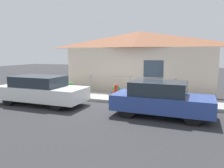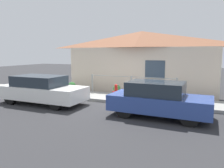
{
  "view_description": "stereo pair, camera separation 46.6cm",
  "coord_description": "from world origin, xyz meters",
  "px_view_note": "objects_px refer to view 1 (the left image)",
  "views": [
    {
      "loc": [
        3.23,
        -9.65,
        2.42
      ],
      "look_at": [
        -0.52,
        0.3,
        0.9
      ],
      "focal_mm": 35.0,
      "sensor_mm": 36.0,
      "label": 1
    },
    {
      "loc": [
        3.66,
        -9.48,
        2.42
      ],
      "look_at": [
        -0.52,
        0.3,
        0.9
      ],
      "focal_mm": 35.0,
      "sensor_mm": 36.0,
      "label": 2
    }
  ],
  "objects_px": {
    "car_right": "(161,99)",
    "fire_hydrant": "(116,91)",
    "car_left": "(41,90)",
    "potted_plant_by_fence": "(70,87)",
    "potted_plant_near_hydrant": "(116,89)",
    "potted_plant_corner": "(171,94)"
  },
  "relations": [
    {
      "from": "car_right",
      "to": "fire_hydrant",
      "type": "distance_m",
      "value": 3.12
    },
    {
      "from": "car_right",
      "to": "fire_hydrant",
      "type": "bearing_deg",
      "value": 144.73
    },
    {
      "from": "car_left",
      "to": "potted_plant_by_fence",
      "type": "height_order",
      "value": "car_left"
    },
    {
      "from": "car_right",
      "to": "potted_plant_near_hydrant",
      "type": "distance_m",
      "value": 4.02
    },
    {
      "from": "fire_hydrant",
      "to": "potted_plant_near_hydrant",
      "type": "height_order",
      "value": "fire_hydrant"
    },
    {
      "from": "car_right",
      "to": "potted_plant_near_hydrant",
      "type": "height_order",
      "value": "car_right"
    },
    {
      "from": "car_left",
      "to": "potted_plant_near_hydrant",
      "type": "xyz_separation_m",
      "value": [
        2.73,
        2.84,
        -0.24
      ]
    },
    {
      "from": "car_right",
      "to": "potted_plant_corner",
      "type": "distance_m",
      "value": 2.79
    },
    {
      "from": "car_left",
      "to": "potted_plant_corner",
      "type": "relative_size",
      "value": 9.15
    },
    {
      "from": "potted_plant_near_hydrant",
      "to": "potted_plant_corner",
      "type": "height_order",
      "value": "potted_plant_near_hydrant"
    },
    {
      "from": "car_right",
      "to": "potted_plant_by_fence",
      "type": "bearing_deg",
      "value": 155.98
    },
    {
      "from": "car_right",
      "to": "potted_plant_by_fence",
      "type": "height_order",
      "value": "car_right"
    },
    {
      "from": "potted_plant_by_fence",
      "to": "car_left",
      "type": "bearing_deg",
      "value": -87.94
    },
    {
      "from": "fire_hydrant",
      "to": "potted_plant_corner",
      "type": "xyz_separation_m",
      "value": [
        2.63,
        0.9,
        -0.13
      ]
    },
    {
      "from": "fire_hydrant",
      "to": "potted_plant_by_fence",
      "type": "relative_size",
      "value": 1.3
    },
    {
      "from": "car_left",
      "to": "fire_hydrant",
      "type": "xyz_separation_m",
      "value": [
        3.08,
        1.87,
        -0.16
      ]
    },
    {
      "from": "potted_plant_near_hydrant",
      "to": "potted_plant_by_fence",
      "type": "distance_m",
      "value": 2.83
    },
    {
      "from": "fire_hydrant",
      "to": "potted_plant_corner",
      "type": "relative_size",
      "value": 1.56
    },
    {
      "from": "fire_hydrant",
      "to": "potted_plant_by_fence",
      "type": "height_order",
      "value": "fire_hydrant"
    },
    {
      "from": "car_left",
      "to": "potted_plant_by_fence",
      "type": "bearing_deg",
      "value": 92.57
    },
    {
      "from": "fire_hydrant",
      "to": "car_right",
      "type": "bearing_deg",
      "value": -36.89
    },
    {
      "from": "car_right",
      "to": "potted_plant_near_hydrant",
      "type": "xyz_separation_m",
      "value": [
        -2.84,
        2.84,
        -0.23
      ]
    }
  ]
}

